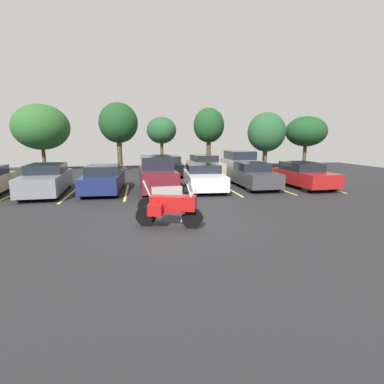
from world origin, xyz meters
name	(u,v)px	position (x,y,z in m)	size (l,w,h in m)	color
ground	(176,226)	(0.00, 0.00, -0.05)	(44.00, 44.00, 0.10)	#262628
motorcycle_touring	(171,207)	(-0.17, -0.21, 0.67)	(2.08, 1.13, 1.43)	black
motorcycle_second	(166,198)	(-0.17, 1.50, 0.60)	(2.16, 0.62, 1.30)	black
parking_stripes	(127,192)	(-1.84, 6.42, 0.00)	(22.49, 4.86, 0.01)	#EAE066
car_grey	(46,180)	(-5.79, 6.62, 0.73)	(2.09, 4.88, 1.51)	slate
car_navy	(104,179)	(-2.99, 6.70, 0.68)	(1.98, 4.52, 1.40)	navy
car_maroon	(157,174)	(-0.21, 6.67, 0.90)	(1.86, 4.79, 1.84)	maroon
car_white	(204,177)	(2.35, 6.54, 0.68)	(2.20, 4.63, 1.38)	white
car_charcoal	(252,175)	(5.27, 6.74, 0.69)	(1.76, 4.44, 1.42)	#38383D
car_red	(303,175)	(8.16, 6.23, 0.71)	(2.05, 4.36, 1.43)	maroon
car_far_black	(169,166)	(1.09, 13.24, 0.72)	(2.11, 4.94, 1.47)	black
car_far_tan	(205,165)	(3.88, 13.21, 0.74)	(2.13, 4.85, 1.51)	tan
car_far_silver	(240,163)	(6.68, 13.04, 0.89)	(2.02, 4.81, 1.81)	#B7B7BC
tree_far_right	(306,132)	(15.40, 18.34, 3.45)	(4.01, 4.01, 4.95)	#4C3823
tree_right	(41,127)	(-9.21, 18.12, 3.71)	(4.62, 4.62, 5.62)	#4C3823
tree_left	(209,126)	(5.32, 17.99, 3.93)	(2.84, 2.84, 5.55)	#4C3823
tree_rear	(266,132)	(10.31, 16.37, 3.33)	(3.39, 3.39, 5.10)	#4C3823
tree_center_left	(162,131)	(1.07, 19.62, 3.52)	(2.81, 2.81, 4.80)	#4C3823
tree_center_right	(118,123)	(-2.75, 16.97, 4.04)	(3.24, 3.24, 5.75)	#4C3823
tree_far_left	(265,132)	(11.84, 20.12, 3.44)	(2.53, 2.53, 5.00)	#4C3823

